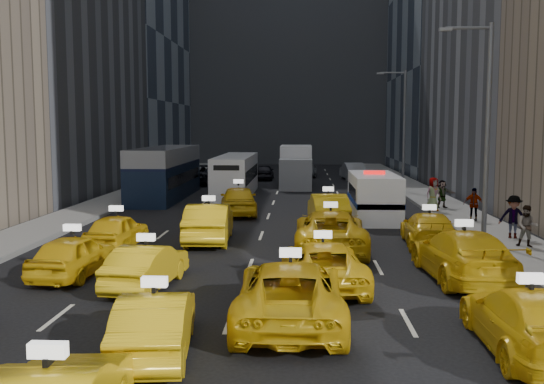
{
  "coord_description": "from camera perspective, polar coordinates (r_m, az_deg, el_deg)",
  "views": [
    {
      "loc": [
        1.8,
        -12.92,
        4.9
      ],
      "look_at": [
        0.5,
        13.89,
        2.0
      ],
      "focal_mm": 40.0,
      "sensor_mm": 36.0,
      "label": 1
    }
  ],
  "objects": [
    {
      "name": "sidewalk_east",
      "position": [
        39.2,
        15.59,
        -1.13
      ],
      "size": [
        3.0,
        90.0,
        0.15
      ],
      "primitive_type": "cube",
      "color": "gray",
      "rests_on": "ground"
    },
    {
      "name": "misc_car_1",
      "position": [
        52.19,
        -6.35,
        1.65
      ],
      "size": [
        3.33,
        6.2,
        1.65
      ],
      "primitive_type": "imported",
      "rotation": [
        0.0,
        0.0,
        3.04
      ],
      "color": "black",
      "rests_on": "ground"
    },
    {
      "name": "misc_car_2",
      "position": [
        59.94,
        3.27,
        2.12
      ],
      "size": [
        2.12,
        4.79,
        1.37
      ],
      "primitive_type": "imported",
      "rotation": [
        0.0,
        0.0,
        3.1
      ],
      "color": "gray",
      "rests_on": "ground"
    },
    {
      "name": "taxi_5",
      "position": [
        13.57,
        -10.92,
        -12.01
      ],
      "size": [
        1.93,
        4.32,
        1.38
      ],
      "primitive_type": "imported",
      "rotation": [
        0.0,
        0.0,
        3.26
      ],
      "color": "yellow",
      "rests_on": "ground"
    },
    {
      "name": "taxi_11",
      "position": [
        20.39,
        17.53,
        -5.67
      ],
      "size": [
        2.61,
        5.74,
        1.63
      ],
      "primitive_type": "imported",
      "rotation": [
        0.0,
        0.0,
        3.2
      ],
      "color": "yellow",
      "rests_on": "ground"
    },
    {
      "name": "nypd_van",
      "position": [
        32.53,
        9.56,
        -0.5
      ],
      "size": [
        2.37,
        6.03,
        2.59
      ],
      "rotation": [
        0.0,
        0.0,
        -0.0
      ],
      "color": "white",
      "rests_on": "ground"
    },
    {
      "name": "misc_car_0",
      "position": [
        41.48,
        9.71,
        0.33
      ],
      "size": [
        1.71,
        4.59,
        1.5
      ],
      "primitive_type": "imported",
      "rotation": [
        0.0,
        0.0,
        3.17
      ],
      "color": "#A2A3A9",
      "rests_on": "ground"
    },
    {
      "name": "taxi_6",
      "position": [
        15.29,
        1.74,
        -9.42
      ],
      "size": [
        2.63,
        5.69,
        1.58
      ],
      "primitive_type": "imported",
      "rotation": [
        0.0,
        0.0,
        3.14
      ],
      "color": "yellow",
      "rests_on": "ground"
    },
    {
      "name": "taxi_14",
      "position": [
        24.0,
        5.52,
        -3.65
      ],
      "size": [
        2.82,
        5.94,
        1.64
      ],
      "primitive_type": "imported",
      "rotation": [
        0.0,
        0.0,
        3.12
      ],
      "color": "yellow",
      "rests_on": "ground"
    },
    {
      "name": "misc_car_3",
      "position": [
        56.23,
        -0.74,
        1.88
      ],
      "size": [
        1.67,
        4.14,
        1.41
      ],
      "primitive_type": "imported",
      "rotation": [
        0.0,
        0.0,
        3.14
      ],
      "color": "black",
      "rests_on": "ground"
    },
    {
      "name": "curb_west",
      "position": [
        39.73,
        -13.09,
        -0.95
      ],
      "size": [
        0.15,
        90.0,
        0.18
      ],
      "primitive_type": "cube",
      "color": "slate",
      "rests_on": "ground"
    },
    {
      "name": "taxi_9",
      "position": [
        18.98,
        -11.71,
        -6.84
      ],
      "size": [
        1.89,
        4.21,
        1.34
      ],
      "primitive_type": "imported",
      "rotation": [
        0.0,
        0.0,
        3.02
      ],
      "color": "yellow",
      "rests_on": "ground"
    },
    {
      "name": "sidewalk_west",
      "position": [
        40.15,
        -15.08,
        -0.95
      ],
      "size": [
        3.0,
        90.0,
        0.15
      ],
      "primitive_type": "cube",
      "color": "gray",
      "rests_on": "ground"
    },
    {
      "name": "city_bus",
      "position": [
        43.28,
        -3.41,
        1.54
      ],
      "size": [
        2.32,
        11.1,
        2.87
      ],
      "rotation": [
        0.0,
        0.0,
        0.0
      ],
      "color": "silver",
      "rests_on": "ground"
    },
    {
      "name": "streetlight_far",
      "position": [
        45.52,
        12.19,
        6.05
      ],
      "size": [
        2.15,
        0.22,
        9.0
      ],
      "color": "#595B60",
      "rests_on": "ground"
    },
    {
      "name": "pedestrian_4",
      "position": [
        35.42,
        14.93,
        -0.19
      ],
      "size": [
        1.06,
        0.85,
        1.91
      ],
      "primitive_type": "imported",
      "rotation": [
        0.0,
        0.0,
        0.43
      ],
      "color": "gray",
      "rests_on": "sidewalk_east"
    },
    {
      "name": "ground",
      "position": [
        13.93,
        -4.98,
        -14.44
      ],
      "size": [
        160.0,
        160.0,
        0.0
      ],
      "primitive_type": "plane",
      "color": "black",
      "rests_on": "ground"
    },
    {
      "name": "taxi_15",
      "position": [
        25.69,
        14.54,
        -3.44
      ],
      "size": [
        2.29,
        4.96,
        1.4
      ],
      "primitive_type": "imported",
      "rotation": [
        0.0,
        0.0,
        3.07
      ],
      "color": "yellow",
      "rests_on": "ground"
    },
    {
      "name": "pedestrian_1",
      "position": [
        26.01,
        22.9,
        -2.99
      ],
      "size": [
        0.91,
        0.71,
        1.66
      ],
      "primitive_type": "imported",
      "rotation": [
        0.0,
        0.0,
        -0.38
      ],
      "color": "gray",
      "rests_on": "sidewalk_east"
    },
    {
      "name": "taxi_8",
      "position": [
        20.96,
        -18.21,
        -5.69
      ],
      "size": [
        1.95,
        4.24,
        1.41
      ],
      "primitive_type": "imported",
      "rotation": [
        0.0,
        0.0,
        3.07
      ],
      "color": "yellow",
      "rests_on": "ground"
    },
    {
      "name": "taxi_17",
      "position": [
        30.33,
        5.3,
        -1.63
      ],
      "size": [
        2.04,
        4.97,
        1.6
      ],
      "primitive_type": "imported",
      "rotation": [
        0.0,
        0.0,
        3.21
      ],
      "color": "yellow",
      "rests_on": "ground"
    },
    {
      "name": "taxi_12",
      "position": [
        25.29,
        -14.4,
        -3.58
      ],
      "size": [
        1.86,
        4.21,
        1.41
      ],
      "primitive_type": "imported",
      "rotation": [
        0.0,
        0.0,
        3.09
      ],
      "color": "yellow",
      "rests_on": "ground"
    },
    {
      "name": "double_decker",
      "position": [
        42.19,
        -9.98,
        1.73
      ],
      "size": [
        3.9,
        12.06,
        3.45
      ],
      "rotation": [
        0.0,
        0.0,
        -0.1
      ],
      "color": "black",
      "rests_on": "ground"
    },
    {
      "name": "box_truck",
      "position": [
        49.44,
        2.27,
        2.39
      ],
      "size": [
        2.79,
        7.43,
        3.36
      ],
      "rotation": [
        0.0,
        0.0,
        -0.04
      ],
      "color": "silver",
      "rests_on": "ground"
    },
    {
      "name": "pedestrian_3",
      "position": [
        32.34,
        18.44,
        -1.1
      ],
      "size": [
        1.08,
        0.77,
        1.67
      ],
      "primitive_type": "imported",
      "rotation": [
        0.0,
        0.0,
        -0.37
      ],
      "color": "gray",
      "rests_on": "sidewalk_east"
    },
    {
      "name": "pedestrian_2",
      "position": [
        27.85,
        21.78,
        -2.18
      ],
      "size": [
        1.27,
        0.77,
        1.84
      ],
      "primitive_type": "imported",
      "rotation": [
        0.0,
        0.0,
        -0.25
      ],
      "color": "gray",
      "rests_on": "sidewalk_east"
    },
    {
      "name": "taxi_10",
      "position": [
        18.72,
        4.79,
        -6.8
      ],
      "size": [
        2.74,
        5.26,
        1.41
      ],
      "primitive_type": "imported",
      "rotation": [
        0.0,
        0.0,
        3.22
      ],
      "color": "yellow",
      "rests_on": "ground"
    },
    {
      "name": "taxi_13",
      "position": [
        25.96,
        -5.95,
        -2.89
      ],
      "size": [
        2.02,
        5.13,
        1.66
      ],
      "primitive_type": "imported",
      "rotation": [
        0.0,
        0.0,
        3.19
      ],
      "color": "yellow",
      "rests_on": "ground"
    },
    {
      "name": "pedestrian_5",
      "position": [
        36.94,
        15.73,
        -0.17
      ],
      "size": [
        1.58,
        0.85,
        1.64
      ],
      "primitive_type": "imported",
      "rotation": [
        0.0,
        0.0,
        0.29
      ],
      "color": "gray",
      "rests_on": "sidewalk_east"
    },
    {
      "name": "curb_east",
      "position": [
        38.9,
        13.51,
        -1.11
      ],
      "size": [
        0.15,
        90.0,
        0.18
      ],
      "primitive_type": "cube",
      "color": "slate",
      "rests_on": "ground"
    },
    {
      "name": "taxi_7",
      "position": [
        14.5,
        23.0,
        -11.09
      ],
      "size": [
        2.06,
        4.97,
        1.44
      ],
      "primitive_type": "imported",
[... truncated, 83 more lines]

